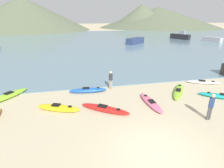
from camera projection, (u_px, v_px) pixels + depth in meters
ground_plane at (157, 154)px, 7.65m from camera, size 400.00×400.00×0.00m
bay_water at (86, 40)px, 47.13m from camera, size 160.00×70.00×0.06m
far_hill_midleft at (24, 14)px, 83.81m from camera, size 62.68×62.68×15.09m
far_hill_midright at (142, 16)px, 105.09m from camera, size 39.35×39.35×13.63m
far_hill_right at (158, 17)px, 110.26m from camera, size 74.42×74.42×12.29m
kayak_on_sand_0 at (178, 91)px, 13.86m from camera, size 2.65×3.18×0.34m
kayak_on_sand_1 at (58, 108)px, 11.19m from camera, size 2.95×1.81×0.41m
kayak_on_sand_2 at (105, 109)px, 11.14m from camera, size 3.13×2.48×0.35m
kayak_on_sand_3 at (151, 102)px, 12.03m from camera, size 0.77×3.12×0.31m
kayak_on_sand_4 at (203, 82)px, 15.83m from camera, size 2.91×1.79×0.30m
kayak_on_sand_5 at (88, 90)px, 13.91m from camera, size 3.01×0.87×0.41m
kayak_on_sand_7 at (221, 96)px, 12.90m from camera, size 2.88×2.28×0.36m
kayak_on_sand_8 at (7, 96)px, 12.87m from camera, size 2.68×3.14×0.41m
person_near_foreground at (211, 105)px, 9.90m from camera, size 0.33×0.27×1.64m
person_near_waterline at (111, 79)px, 14.30m from camera, size 0.32×0.25×1.56m
moored_boat_0 at (180, 36)px, 48.97m from camera, size 3.49×5.75×2.29m
moored_boat_1 at (212, 39)px, 43.65m from camera, size 2.52×4.90×1.11m
moored_boat_3 at (135, 41)px, 39.96m from camera, size 5.26×4.86×1.33m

